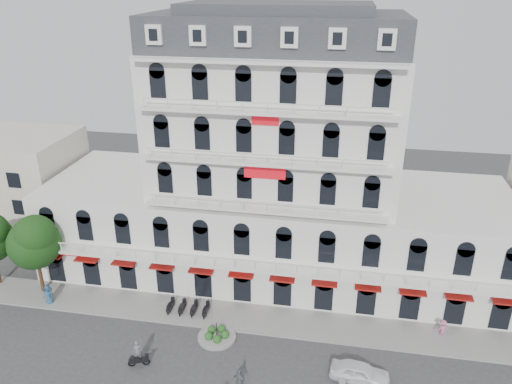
# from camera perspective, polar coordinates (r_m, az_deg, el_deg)

# --- Properties ---
(sidewalk) EXTENTS (53.00, 4.00, 0.16)m
(sidewalk) POSITION_cam_1_polar(r_m,az_deg,el_deg) (45.30, 0.28, -14.31)
(sidewalk) COLOR gray
(sidewalk) RESTS_ON ground
(main_building) EXTENTS (45.00, 15.00, 25.80)m
(main_building) POSITION_cam_1_polar(r_m,az_deg,el_deg) (48.11, 2.16, 1.66)
(main_building) COLOR silver
(main_building) RESTS_ON ground
(flank_building_west) EXTENTS (14.00, 10.00, 12.00)m
(flank_building_west) POSITION_cam_1_polar(r_m,az_deg,el_deg) (62.63, -25.89, 0.64)
(flank_building_west) COLOR beige
(flank_building_west) RESTS_ON ground
(traffic_island) EXTENTS (3.20, 3.20, 1.60)m
(traffic_island) POSITION_cam_1_polar(r_m,az_deg,el_deg) (43.43, -4.50, -16.05)
(traffic_island) COLOR gray
(traffic_island) RESTS_ON ground
(parked_scooter_row) EXTENTS (4.40, 1.80, 1.10)m
(parked_scooter_row) POSITION_cam_1_polar(r_m,az_deg,el_deg) (46.49, -7.72, -13.56)
(parked_scooter_row) COLOR black
(parked_scooter_row) RESTS_ON ground
(tree_west_inner) EXTENTS (4.76, 4.76, 8.25)m
(tree_west_inner) POSITION_cam_1_polar(r_m,az_deg,el_deg) (50.02, -24.06, -5.03)
(tree_west_inner) COLOR #382314
(tree_west_inner) RESTS_ON ground
(parked_car) EXTENTS (4.62, 2.28, 1.51)m
(parked_car) POSITION_cam_1_polar(r_m,az_deg,el_deg) (40.19, 11.81, -19.54)
(parked_car) COLOR white
(parked_car) RESTS_ON ground
(rider_west) EXTENTS (1.65, 0.81, 2.34)m
(rider_west) POSITION_cam_1_polar(r_m,az_deg,el_deg) (41.36, -13.33, -17.63)
(rider_west) COLOR black
(rider_west) RESTS_ON ground
(pedestrian_left) EXTENTS (1.01, 0.72, 1.94)m
(pedestrian_left) POSITION_cam_1_polar(r_m,az_deg,el_deg) (50.38, -22.66, -10.82)
(pedestrian_left) COLOR #275275
(pedestrian_left) RESTS_ON ground
(pedestrian_mid) EXTENTS (1.20, 0.93, 1.90)m
(pedestrian_mid) POSITION_cam_1_polar(r_m,az_deg,el_deg) (38.58, -1.89, -20.76)
(pedestrian_mid) COLOR slate
(pedestrian_mid) RESTS_ON ground
(pedestrian_right) EXTENTS (1.23, 0.92, 1.69)m
(pedestrian_right) POSITION_cam_1_polar(r_m,az_deg,el_deg) (45.77, 20.54, -14.43)
(pedestrian_right) COLOR #BE6489
(pedestrian_right) RESTS_ON ground
(pedestrian_far) EXTENTS (0.65, 0.76, 1.75)m
(pedestrian_far) POSITION_cam_1_polar(r_m,az_deg,el_deg) (50.91, -22.57, -10.55)
(pedestrian_far) COLOR navy
(pedestrian_far) RESTS_ON ground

